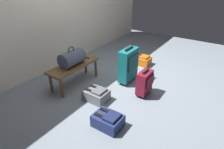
# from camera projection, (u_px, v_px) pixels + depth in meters

# --- Properties ---
(ground_plane) EXTENTS (6.60, 6.60, 0.00)m
(ground_plane) POSITION_uv_depth(u_px,v_px,m) (126.00, 82.00, 3.62)
(ground_plane) COLOR slate
(bench) EXTENTS (1.00, 0.36, 0.39)m
(bench) POSITION_uv_depth(u_px,v_px,m) (74.00, 67.00, 3.41)
(bench) COLOR brown
(bench) RESTS_ON ground
(duffel_bag_slate) EXTENTS (0.44, 0.26, 0.34)m
(duffel_bag_slate) POSITION_uv_depth(u_px,v_px,m) (72.00, 58.00, 3.30)
(duffel_bag_slate) COLOR #475160
(duffel_bag_slate) RESTS_ON bench
(cell_phone) EXTENTS (0.07, 0.14, 0.01)m
(cell_phone) POSITION_uv_depth(u_px,v_px,m) (87.00, 58.00, 3.62)
(cell_phone) COLOR silver
(cell_phone) RESTS_ON bench
(suitcase_upright_teal) EXTENTS (0.43, 0.21, 0.68)m
(suitcase_upright_teal) POSITION_uv_depth(u_px,v_px,m) (128.00, 65.00, 3.47)
(suitcase_upright_teal) COLOR #14666B
(suitcase_upright_teal) RESTS_ON ground
(suitcase_small_burgundy) EXTENTS (0.32, 0.18, 0.46)m
(suitcase_small_burgundy) POSITION_uv_depth(u_px,v_px,m) (145.00, 82.00, 3.14)
(suitcase_small_burgundy) COLOR maroon
(suitcase_small_burgundy) RESTS_ON ground
(backpack_navy) EXTENTS (0.28, 0.38, 0.21)m
(backpack_navy) POSITION_uv_depth(u_px,v_px,m) (108.00, 120.00, 2.54)
(backpack_navy) COLOR navy
(backpack_navy) RESTS_ON ground
(backpack_orange) EXTENTS (0.28, 0.38, 0.21)m
(backpack_orange) POSITION_uv_depth(u_px,v_px,m) (142.00, 60.00, 4.27)
(backpack_orange) COLOR orange
(backpack_orange) RESTS_ON ground
(backpack_grey) EXTENTS (0.28, 0.38, 0.21)m
(backpack_grey) POSITION_uv_depth(u_px,v_px,m) (96.00, 95.00, 3.07)
(backpack_grey) COLOR slate
(backpack_grey) RESTS_ON ground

